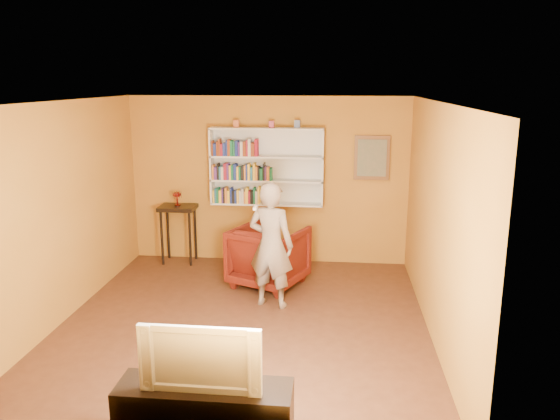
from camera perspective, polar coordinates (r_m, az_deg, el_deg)
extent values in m
cube|color=#442516|center=(6.93, -3.83, -12.26)|extent=(5.30, 5.80, 0.12)
cube|color=#AA6C1F|center=(8.88, -1.25, 3.12)|extent=(5.30, 0.04, 2.70)
cube|color=#AA6C1F|center=(4.11, -10.13, -9.56)|extent=(5.30, 0.04, 2.70)
cube|color=#AA6C1F|center=(7.19, -22.16, -0.36)|extent=(0.04, 5.80, 2.70)
cube|color=#AA6C1F|center=(6.46, 16.24, -1.36)|extent=(0.04, 5.80, 2.70)
cube|color=white|center=(6.25, -4.24, 11.48)|extent=(5.30, 5.80, 0.06)
cube|color=silver|center=(8.80, -1.29, 4.68)|extent=(1.80, 0.03, 1.20)
cube|color=silver|center=(8.83, -7.12, 4.61)|extent=(0.03, 0.28, 1.20)
cube|color=silver|center=(8.60, 4.48, 4.44)|extent=(0.03, 0.28, 1.20)
cube|color=silver|center=(8.78, -1.37, 0.68)|extent=(1.80, 0.28, 0.03)
cube|color=silver|center=(8.71, -1.39, 3.12)|extent=(1.80, 0.28, 0.03)
cube|color=silver|center=(8.65, -1.40, 5.60)|extent=(1.80, 0.28, 0.03)
cube|color=silver|center=(8.60, -1.42, 8.50)|extent=(1.80, 0.28, 0.03)
cube|color=yellow|center=(8.85, -6.87, 1.47)|extent=(0.02, 0.16, 0.21)
cube|color=#256387|center=(8.86, -6.67, 1.56)|extent=(0.02, 0.18, 0.23)
cube|color=#15613C|center=(8.84, -6.45, 1.57)|extent=(0.03, 0.17, 0.24)
cube|color=yellow|center=(8.83, -6.19, 1.45)|extent=(0.04, 0.15, 0.21)
cube|color=#4C2775|center=(8.83, -5.95, 1.54)|extent=(0.02, 0.18, 0.23)
cube|color=black|center=(8.81, -5.81, 1.48)|extent=(0.02, 0.15, 0.22)
cube|color=orange|center=(8.81, -5.60, 1.60)|extent=(0.03, 0.15, 0.26)
cube|color=yellow|center=(8.80, -5.33, 1.44)|extent=(0.04, 0.16, 0.21)
cube|color=navy|center=(8.80, -5.06, 1.57)|extent=(0.03, 0.18, 0.25)
cube|color=black|center=(8.79, -4.84, 1.39)|extent=(0.04, 0.14, 0.20)
cube|color=navy|center=(8.78, -4.60, 1.41)|extent=(0.03, 0.14, 0.21)
cube|color=yellow|center=(8.78, -4.36, 1.46)|extent=(0.03, 0.16, 0.22)
cube|color=beige|center=(8.77, -4.12, 1.42)|extent=(0.03, 0.16, 0.21)
cube|color=beige|center=(8.77, -3.85, 1.53)|extent=(0.03, 0.18, 0.24)
cube|color=orange|center=(8.78, -3.64, 1.38)|extent=(0.02, 0.19, 0.19)
cube|color=yellow|center=(8.75, -3.43, 1.55)|extent=(0.04, 0.16, 0.25)
cube|color=maroon|center=(8.75, -3.19, 1.38)|extent=(0.03, 0.16, 0.20)
cube|color=black|center=(8.75, -2.92, 1.38)|extent=(0.04, 0.17, 0.20)
cube|color=#15613C|center=(8.72, -2.66, 1.53)|extent=(0.03, 0.14, 0.26)
cube|color=beige|center=(8.73, -2.42, 1.38)|extent=(0.04, 0.17, 0.21)
cube|color=yellow|center=(8.73, -2.18, 1.59)|extent=(0.03, 0.19, 0.27)
cube|color=orange|center=(8.78, -6.93, 3.98)|extent=(0.03, 0.16, 0.23)
cube|color=#4C2775|center=(8.79, -6.66, 3.88)|extent=(0.04, 0.18, 0.20)
cube|color=black|center=(8.76, -6.43, 4.05)|extent=(0.03, 0.16, 0.26)
cube|color=#256387|center=(8.77, -6.21, 3.90)|extent=(0.03, 0.17, 0.21)
cube|color=beige|center=(8.77, -5.96, 3.89)|extent=(0.04, 0.18, 0.20)
cube|color=maroon|center=(8.75, -5.68, 4.06)|extent=(0.04, 0.18, 0.26)
cube|color=#4C2775|center=(8.74, -5.40, 4.05)|extent=(0.03, 0.17, 0.26)
cube|color=yellow|center=(8.73, -5.18, 3.94)|extent=(0.03, 0.16, 0.23)
cube|color=#15613C|center=(8.73, -4.94, 3.97)|extent=(0.03, 0.18, 0.23)
cube|color=navy|center=(8.71, -4.65, 4.02)|extent=(0.04, 0.17, 0.25)
cube|color=yellow|center=(8.70, -4.40, 3.86)|extent=(0.03, 0.14, 0.21)
cube|color=#15613C|center=(8.70, -4.19, 3.87)|extent=(0.03, 0.15, 0.21)
cube|color=black|center=(8.68, -3.92, 3.91)|extent=(0.04, 0.14, 0.23)
cube|color=orange|center=(8.68, -3.64, 3.93)|extent=(0.03, 0.15, 0.23)
cube|color=navy|center=(8.67, -3.46, 3.98)|extent=(0.03, 0.14, 0.25)
cube|color=yellow|center=(8.67, -3.21, 4.02)|extent=(0.03, 0.16, 0.26)
cube|color=#256387|center=(8.67, -2.95, 3.85)|extent=(0.03, 0.16, 0.21)
cube|color=yellow|center=(8.67, -2.66, 4.04)|extent=(0.03, 0.19, 0.26)
cube|color=orange|center=(8.67, -2.41, 3.88)|extent=(0.03, 0.18, 0.22)
cube|color=black|center=(8.65, -2.20, 3.86)|extent=(0.03, 0.15, 0.22)
cube|color=#15613C|center=(8.65, -1.93, 3.78)|extent=(0.04, 0.16, 0.19)
cube|color=black|center=(8.65, -1.65, 4.03)|extent=(0.03, 0.17, 0.27)
cube|color=#4C2775|center=(8.64, -1.47, 3.87)|extent=(0.02, 0.16, 0.22)
cube|color=orange|center=(8.64, -1.21, 3.83)|extent=(0.04, 0.17, 0.21)
cube|color=#15613C|center=(8.63, -0.95, 3.77)|extent=(0.03, 0.15, 0.19)
cube|color=brown|center=(8.73, -7.02, 6.44)|extent=(0.02, 0.15, 0.23)
cube|color=navy|center=(8.73, -6.75, 6.32)|extent=(0.04, 0.17, 0.20)
cube|color=brown|center=(8.72, -6.48, 6.43)|extent=(0.03, 0.17, 0.23)
cube|color=brown|center=(8.71, -6.29, 6.55)|extent=(0.02, 0.16, 0.27)
cube|color=maroon|center=(8.69, -6.08, 6.29)|extent=(0.04, 0.14, 0.19)
cube|color=navy|center=(8.68, -5.79, 6.34)|extent=(0.04, 0.14, 0.20)
cube|color=navy|center=(8.67, -5.54, 6.47)|extent=(0.02, 0.14, 0.25)
cube|color=brown|center=(8.68, -5.31, 6.52)|extent=(0.04, 0.17, 0.26)
cube|color=#15613C|center=(8.66, -5.04, 6.46)|extent=(0.04, 0.15, 0.24)
cube|color=#15613C|center=(8.67, -4.77, 6.43)|extent=(0.03, 0.17, 0.23)
cube|color=navy|center=(8.66, -4.50, 6.46)|extent=(0.04, 0.18, 0.24)
cube|color=#4C2775|center=(8.65, -4.25, 6.39)|extent=(0.03, 0.17, 0.22)
cube|color=beige|center=(8.65, -3.98, 6.40)|extent=(0.04, 0.17, 0.22)
cube|color=brown|center=(8.63, -3.69, 6.41)|extent=(0.04, 0.15, 0.23)
cube|color=maroon|center=(8.63, -3.40, 6.50)|extent=(0.03, 0.18, 0.25)
cube|color=beige|center=(8.63, -3.15, 6.56)|extent=(0.04, 0.19, 0.27)
cube|color=brown|center=(8.62, -2.92, 6.36)|extent=(0.02, 0.18, 0.21)
cube|color=brown|center=(8.60, -2.75, 6.33)|extent=(0.03, 0.15, 0.20)
cube|color=maroon|center=(8.61, -2.46, 6.53)|extent=(0.04, 0.18, 0.26)
cube|color=#B85C34|center=(8.67, -4.58, 8.98)|extent=(0.08, 0.08, 0.12)
cube|color=#AB3959|center=(8.58, -0.89, 8.95)|extent=(0.08, 0.08, 0.11)
cube|color=slate|center=(8.55, 1.81, 8.98)|extent=(0.09, 0.09, 0.12)
cube|color=brown|center=(8.71, 9.57, 5.41)|extent=(0.55, 0.04, 0.70)
cube|color=#7D715B|center=(8.69, 9.58, 5.38)|extent=(0.45, 0.02, 0.58)
cylinder|color=black|center=(9.04, -12.24, -2.91)|extent=(0.04, 0.04, 0.89)
cylinder|color=black|center=(8.90, -9.38, -3.02)|extent=(0.04, 0.04, 0.89)
cylinder|color=black|center=(9.34, -11.60, -2.33)|extent=(0.04, 0.04, 0.89)
cylinder|color=black|center=(9.22, -8.84, -2.43)|extent=(0.04, 0.04, 0.89)
cube|color=black|center=(9.00, -10.65, 0.24)|extent=(0.58, 0.44, 0.06)
cylinder|color=maroon|center=(8.99, -10.66, 0.50)|extent=(0.10, 0.10, 0.02)
cylinder|color=maroon|center=(8.98, -10.68, 0.94)|extent=(0.03, 0.03, 0.12)
ellipsoid|color=maroon|center=(8.96, -10.71, 1.60)|extent=(0.13, 0.13, 0.09)
cylinder|color=beige|center=(8.94, -10.30, 1.56)|extent=(0.01, 0.01, 0.10)
cylinder|color=beige|center=(8.98, -10.31, 1.61)|extent=(0.01, 0.01, 0.10)
cylinder|color=beige|center=(9.01, -10.47, 1.64)|extent=(0.01, 0.01, 0.10)
cylinder|color=beige|center=(9.02, -10.72, 1.65)|extent=(0.01, 0.01, 0.10)
cylinder|color=beige|center=(9.01, -10.97, 1.62)|extent=(0.01, 0.01, 0.10)
cylinder|color=beige|center=(8.98, -11.12, 1.57)|extent=(0.01, 0.01, 0.10)
cylinder|color=beige|center=(8.94, -11.11, 1.52)|extent=(0.01, 0.01, 0.10)
cylinder|color=beige|center=(8.90, -10.95, 1.48)|extent=(0.01, 0.01, 0.10)
cylinder|color=beige|center=(8.89, -10.69, 1.48)|extent=(0.01, 0.01, 0.10)
cylinder|color=beige|center=(8.91, -10.45, 1.51)|extent=(0.01, 0.01, 0.10)
imported|color=#450804|center=(7.97, -1.17, -4.83)|extent=(1.25, 1.26, 0.88)
imported|color=#7B695A|center=(7.14, -0.95, -3.68)|extent=(0.70, 0.55, 1.68)
cube|color=white|center=(6.81, -2.59, 0.23)|extent=(0.04, 0.15, 0.04)
cube|color=black|center=(4.84, -7.84, -20.35)|extent=(1.44, 0.43, 0.52)
imported|color=black|center=(4.56, -8.06, -14.69)|extent=(0.99, 0.14, 0.57)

